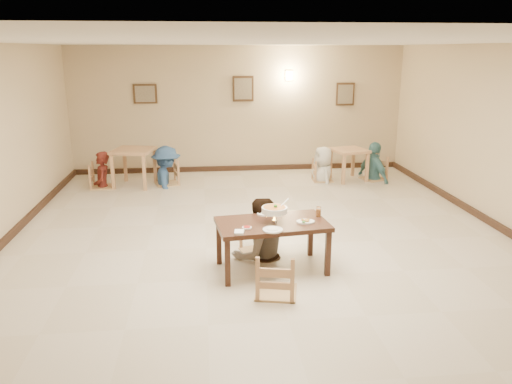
{
  "coord_description": "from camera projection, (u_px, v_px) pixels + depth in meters",
  "views": [
    {
      "loc": [
        -0.88,
        -7.08,
        2.89
      ],
      "look_at": [
        -0.14,
        -0.14,
        0.9
      ],
      "focal_mm": 35.0,
      "sensor_mm": 36.0,
      "label": 1
    }
  ],
  "objects": [
    {
      "name": "ceiling",
      "position": [
        265.0,
        42.0,
        6.83
      ],
      "size": [
        10.0,
        10.0,
        0.0
      ],
      "primitive_type": "plane",
      "color": "silver",
      "rests_on": "wall_back"
    },
    {
      "name": "bg_chair_rr",
      "position": [
        374.0,
        158.0,
        11.43
      ],
      "size": [
        0.48,
        0.48,
        1.03
      ],
      "rotation": [
        0.0,
        0.0,
        -1.19
      ],
      "color": "tan",
      "rests_on": "floor"
    },
    {
      "name": "bg_diner_b",
      "position": [
        165.0,
        146.0,
        10.91
      ],
      "size": [
        0.81,
        1.2,
        1.72
      ],
      "primitive_type": "imported",
      "rotation": [
        0.0,
        0.0,
        1.73
      ],
      "color": "#37609B",
      "rests_on": "floor"
    },
    {
      "name": "wall_back",
      "position": [
        239.0,
        110.0,
        12.02
      ],
      "size": [
        10.0,
        0.0,
        10.0
      ],
      "primitive_type": "plane",
      "rotation": [
        1.57,
        0.0,
        0.0
      ],
      "color": "#C9B28F",
      "rests_on": "floor"
    },
    {
      "name": "picture_c",
      "position": [
        345.0,
        94.0,
        12.15
      ],
      "size": [
        0.45,
        0.04,
        0.55
      ],
      "color": "#3D2818",
      "rests_on": "wall_back"
    },
    {
      "name": "napkin_cutlery",
      "position": [
        239.0,
        232.0,
        6.23
      ],
      "size": [
        0.16,
        0.24,
        0.03
      ],
      "color": "white",
      "rests_on": "main_table"
    },
    {
      "name": "baseboard_back",
      "position": [
        240.0,
        168.0,
        12.39
      ],
      "size": [
        8.0,
        0.06,
        0.12
      ],
      "primitive_type": "cube",
      "color": "#321E15",
      "rests_on": "floor"
    },
    {
      "name": "chair_far",
      "position": [
        256.0,
        223.0,
        7.28
      ],
      "size": [
        0.42,
        0.42,
        0.9
      ],
      "rotation": [
        0.0,
        0.0,
        0.25
      ],
      "color": "tan",
      "rests_on": "floor"
    },
    {
      "name": "bg_table_right",
      "position": [
        349.0,
        155.0,
        11.35
      ],
      "size": [
        0.88,
        0.88,
        0.72
      ],
      "rotation": [
        0.0,
        0.0,
        0.25
      ],
      "color": "tan",
      "rests_on": "floor"
    },
    {
      "name": "wall_front",
      "position": [
        389.0,
        343.0,
        2.46
      ],
      "size": [
        10.0,
        0.0,
        10.0
      ],
      "primitive_type": "plane",
      "rotation": [
        -1.57,
        0.0,
        0.0
      ],
      "color": "#C9B28F",
      "rests_on": "floor"
    },
    {
      "name": "rice_plate_near",
      "position": [
        273.0,
        230.0,
        6.32
      ],
      "size": [
        0.26,
        0.26,
        0.06
      ],
      "color": "white",
      "rests_on": "main_table"
    },
    {
      "name": "picture_b",
      "position": [
        243.0,
        89.0,
        11.85
      ],
      "size": [
        0.5,
        0.04,
        0.6
      ],
      "color": "#3D2818",
      "rests_on": "wall_back"
    },
    {
      "name": "picture_a",
      "position": [
        145.0,
        94.0,
        11.65
      ],
      "size": [
        0.55,
        0.04,
        0.45
      ],
      "color": "#3D2818",
      "rests_on": "wall_back"
    },
    {
      "name": "fried_plate",
      "position": [
        305.0,
        221.0,
        6.62
      ],
      "size": [
        0.24,
        0.24,
        0.05
      ],
      "color": "white",
      "rests_on": "main_table"
    },
    {
      "name": "drink_glass",
      "position": [
        318.0,
        212.0,
        6.84
      ],
      "size": [
        0.07,
        0.07,
        0.14
      ],
      "color": "white",
      "rests_on": "main_table"
    },
    {
      "name": "bg_diner_d",
      "position": [
        375.0,
        142.0,
        11.33
      ],
      "size": [
        0.74,
        1.1,
        1.74
      ],
      "primitive_type": "imported",
      "rotation": [
        0.0,
        0.0,
        1.91
      ],
      "color": "teal",
      "rests_on": "floor"
    },
    {
      "name": "bg_diner_a",
      "position": [
        100.0,
        152.0,
        10.67
      ],
      "size": [
        0.46,
        0.63,
        1.58
      ],
      "primitive_type": "imported",
      "rotation": [
        0.0,
        0.0,
        4.86
      ],
      "color": "#591D18",
      "rests_on": "floor"
    },
    {
      "name": "main_diner",
      "position": [
        260.0,
        198.0,
        7.05
      ],
      "size": [
        1.0,
        0.88,
        1.75
      ],
      "primitive_type": "imported",
      "rotation": [
        0.0,
        0.0,
        3.43
      ],
      "color": "gray",
      "rests_on": "floor"
    },
    {
      "name": "main_table",
      "position": [
        272.0,
        228.0,
        6.66
      ],
      "size": [
        1.55,
        0.99,
        0.68
      ],
      "rotation": [
        0.0,
        0.0,
        0.12
      ],
      "color": "#3D2217",
      "rests_on": "floor"
    },
    {
      "name": "bg_chair_lr",
      "position": [
        166.0,
        161.0,
        11.0
      ],
      "size": [
        0.49,
        0.49,
        1.04
      ],
      "rotation": [
        0.0,
        0.0,
        -1.32
      ],
      "color": "tan",
      "rests_on": "floor"
    },
    {
      "name": "wall_sconce",
      "position": [
        289.0,
        76.0,
        11.89
      ],
      "size": [
        0.16,
        0.05,
        0.22
      ],
      "primitive_type": "cube",
      "color": "#FFD88C",
      "rests_on": "wall_back"
    },
    {
      "name": "bg_chair_rl",
      "position": [
        323.0,
        161.0,
        11.32
      ],
      "size": [
        0.44,
        0.44,
        0.93
      ],
      "rotation": [
        0.0,
        0.0,
        1.54
      ],
      "color": "tan",
      "rests_on": "floor"
    },
    {
      "name": "bg_table_left",
      "position": [
        133.0,
        155.0,
        10.84
      ],
      "size": [
        0.99,
        0.99,
        0.82
      ],
      "rotation": [
        0.0,
        0.0,
        -0.23
      ],
      "color": "tan",
      "rests_on": "floor"
    },
    {
      "name": "rice_plate_far",
      "position": [
        267.0,
        213.0,
        6.94
      ],
      "size": [
        0.28,
        0.28,
        0.06
      ],
      "color": "white",
      "rests_on": "main_table"
    },
    {
      "name": "floor",
      "position": [
        264.0,
        245.0,
        7.66
      ],
      "size": [
        10.0,
        10.0,
        0.0
      ],
      "primitive_type": "plane",
      "color": "beige",
      "rests_on": "ground"
    },
    {
      "name": "chair_near",
      "position": [
        277.0,
        254.0,
        6.01
      ],
      "size": [
        0.5,
        0.5,
        1.06
      ],
      "rotation": [
        0.0,
        0.0,
        2.92
      ],
      "color": "tan",
      "rests_on": "floor"
    },
    {
      "name": "chili_dish",
      "position": [
        247.0,
        228.0,
        6.39
      ],
      "size": [
        0.12,
        0.12,
        0.03
      ],
      "color": "white",
      "rests_on": "main_table"
    },
    {
      "name": "baseboard_right",
      "position": [
        508.0,
        232.0,
        8.05
      ],
      "size": [
        0.06,
        10.0,
        0.12
      ],
      "primitive_type": "cube",
      "color": "#321E15",
      "rests_on": "floor"
    },
    {
      "name": "curry_warmer",
      "position": [
        275.0,
        210.0,
        6.56
      ],
      "size": [
        0.38,
        0.34,
        0.3
      ],
      "color": "silver",
      "rests_on": "main_table"
    },
    {
      "name": "bg_diner_c",
      "position": [
        324.0,
        147.0,
        11.23
      ],
      "size": [
        0.6,
        0.83,
        1.58
      ],
      "primitive_type": "imported",
      "rotation": [
        0.0,
        0.0,
        4.84
      ],
      "color": "silver",
      "rests_on": "floor"
    },
    {
      "name": "bg_chair_ll",
      "position": [
        101.0,
        165.0,
        10.75
      ],
      "size": [
        0.48,
        0.48,
        1.02
      ],
      "rotation": [
        0.0,
        0.0,
        1.61
      ],
      "color": "tan",
      "rests_on": "floor"
    }
  ]
}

